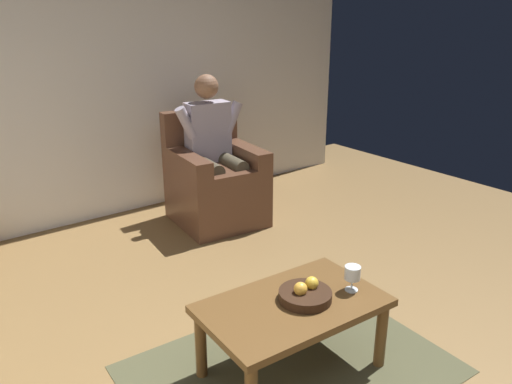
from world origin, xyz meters
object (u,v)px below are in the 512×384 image
wine_glass_near (352,274)px  fruit_bowl (305,294)px  armchair (215,183)px  person_seated (214,145)px  coffee_table (293,313)px

wine_glass_near → fruit_bowl: bearing=-17.4°
armchair → fruit_bowl: 2.13m
person_seated → wine_glass_near: 2.13m
person_seated → fruit_bowl: bearing=75.8°
armchair → wine_glass_near: 2.14m
person_seated → fruit_bowl: 2.13m
wine_glass_near → coffee_table: bearing=-17.2°
coffee_table → wine_glass_near: bearing=162.8°
fruit_bowl → wine_glass_near: bearing=162.6°
coffee_table → person_seated: bearing=-112.3°
armchair → coffee_table: armchair is taller
armchair → coffee_table: bearing=74.1°
armchair → person_seated: 0.35m
fruit_bowl → person_seated: bearing=-110.5°
wine_glass_near → fruit_bowl: size_ratio=0.52×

